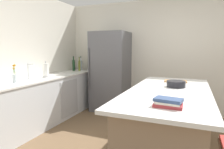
{
  "coord_description": "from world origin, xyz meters",
  "views": [
    {
      "loc": [
        0.61,
        -2.47,
        1.47
      ],
      "look_at": [
        -0.78,
        0.88,
        1.0
      ],
      "focal_mm": 31.62,
      "sensor_mm": 36.0,
      "label": 1
    }
  ],
  "objects_px": {
    "refrigerator": "(110,72)",
    "flower_vase": "(15,77)",
    "paper_towel_roll": "(46,70)",
    "gin_bottle": "(81,65)",
    "mixing_bowl": "(176,84)",
    "olive_oil_bottle": "(79,65)",
    "cookbook_stack": "(168,103)",
    "kitchen_island": "(168,124)",
    "soda_bottle": "(81,65)",
    "cutting_board": "(176,81)",
    "wine_bottle": "(74,65)",
    "sink_faucet": "(29,71)"
  },
  "relations": [
    {
      "from": "refrigerator",
      "to": "flower_vase",
      "type": "height_order",
      "value": "refrigerator"
    },
    {
      "from": "flower_vase",
      "to": "paper_towel_roll",
      "type": "xyz_separation_m",
      "value": [
        0.03,
        0.71,
        0.03
      ]
    },
    {
      "from": "gin_bottle",
      "to": "mixing_bowl",
      "type": "bearing_deg",
      "value": -32.21
    },
    {
      "from": "olive_oil_bottle",
      "to": "cookbook_stack",
      "type": "bearing_deg",
      "value": -44.61
    },
    {
      "from": "kitchen_island",
      "to": "paper_towel_roll",
      "type": "xyz_separation_m",
      "value": [
        -2.39,
        0.42,
        0.58
      ]
    },
    {
      "from": "soda_bottle",
      "to": "cutting_board",
      "type": "relative_size",
      "value": 0.91
    },
    {
      "from": "wine_bottle",
      "to": "cookbook_stack",
      "type": "relative_size",
      "value": 1.37
    },
    {
      "from": "kitchen_island",
      "to": "olive_oil_bottle",
      "type": "bearing_deg",
      "value": 145.35
    },
    {
      "from": "refrigerator",
      "to": "olive_oil_bottle",
      "type": "relative_size",
      "value": 5.23
    },
    {
      "from": "soda_bottle",
      "to": "mixing_bowl",
      "type": "height_order",
      "value": "soda_bottle"
    },
    {
      "from": "kitchen_island",
      "to": "cookbook_stack",
      "type": "distance_m",
      "value": 0.93
    },
    {
      "from": "sink_faucet",
      "to": "mixing_bowl",
      "type": "height_order",
      "value": "sink_faucet"
    },
    {
      "from": "cutting_board",
      "to": "wine_bottle",
      "type": "bearing_deg",
      "value": 161.6
    },
    {
      "from": "refrigerator",
      "to": "cutting_board",
      "type": "relative_size",
      "value": 5.01
    },
    {
      "from": "sink_faucet",
      "to": "soda_bottle",
      "type": "bearing_deg",
      "value": 88.0
    },
    {
      "from": "kitchen_island",
      "to": "flower_vase",
      "type": "bearing_deg",
      "value": -173.09
    },
    {
      "from": "sink_faucet",
      "to": "wine_bottle",
      "type": "distance_m",
      "value": 1.49
    },
    {
      "from": "sink_faucet",
      "to": "olive_oil_bottle",
      "type": "height_order",
      "value": "olive_oil_bottle"
    },
    {
      "from": "gin_bottle",
      "to": "flower_vase",
      "type": "bearing_deg",
      "value": -88.74
    },
    {
      "from": "gin_bottle",
      "to": "cutting_board",
      "type": "distance_m",
      "value": 2.72
    },
    {
      "from": "sink_faucet",
      "to": "wine_bottle",
      "type": "bearing_deg",
      "value": 91.19
    },
    {
      "from": "flower_vase",
      "to": "mixing_bowl",
      "type": "relative_size",
      "value": 1.18
    },
    {
      "from": "refrigerator",
      "to": "sink_faucet",
      "type": "xyz_separation_m",
      "value": [
        -0.92,
        -1.62,
        0.15
      ]
    },
    {
      "from": "refrigerator",
      "to": "gin_bottle",
      "type": "distance_m",
      "value": 0.93
    },
    {
      "from": "gin_bottle",
      "to": "soda_bottle",
      "type": "xyz_separation_m",
      "value": [
        0.05,
        -0.09,
        -0.0
      ]
    },
    {
      "from": "kitchen_island",
      "to": "gin_bottle",
      "type": "bearing_deg",
      "value": 143.17
    },
    {
      "from": "wine_bottle",
      "to": "sink_faucet",
      "type": "bearing_deg",
      "value": -88.81
    },
    {
      "from": "flower_vase",
      "to": "sink_faucet",
      "type": "bearing_deg",
      "value": 98.39
    },
    {
      "from": "soda_bottle",
      "to": "olive_oil_bottle",
      "type": "height_order",
      "value": "olive_oil_bottle"
    },
    {
      "from": "olive_oil_bottle",
      "to": "cutting_board",
      "type": "height_order",
      "value": "olive_oil_bottle"
    },
    {
      "from": "paper_towel_roll",
      "to": "cookbook_stack",
      "type": "distance_m",
      "value": 2.74
    },
    {
      "from": "paper_towel_roll",
      "to": "gin_bottle",
      "type": "distance_m",
      "value": 1.43
    },
    {
      "from": "sink_faucet",
      "to": "soda_bottle",
      "type": "relative_size",
      "value": 0.89
    },
    {
      "from": "kitchen_island",
      "to": "mixing_bowl",
      "type": "bearing_deg",
      "value": 75.73
    },
    {
      "from": "cutting_board",
      "to": "refrigerator",
      "type": "bearing_deg",
      "value": 148.39
    },
    {
      "from": "wine_bottle",
      "to": "cutting_board",
      "type": "distance_m",
      "value": 2.66
    },
    {
      "from": "sink_faucet",
      "to": "olive_oil_bottle",
      "type": "bearing_deg",
      "value": 87.13
    },
    {
      "from": "soda_bottle",
      "to": "olive_oil_bottle",
      "type": "bearing_deg",
      "value": -78.85
    },
    {
      "from": "sink_faucet",
      "to": "paper_towel_roll",
      "type": "height_order",
      "value": "paper_towel_roll"
    },
    {
      "from": "refrigerator",
      "to": "gin_bottle",
      "type": "bearing_deg",
      "value": 170.39
    },
    {
      "from": "kitchen_island",
      "to": "mixing_bowl",
      "type": "xyz_separation_m",
      "value": [
        0.06,
        0.25,
        0.51
      ]
    },
    {
      "from": "wine_bottle",
      "to": "mixing_bowl",
      "type": "xyz_separation_m",
      "value": [
        2.56,
        -1.31,
        -0.09
      ]
    },
    {
      "from": "olive_oil_bottle",
      "to": "mixing_bowl",
      "type": "relative_size",
      "value": 1.39
    },
    {
      "from": "sink_faucet",
      "to": "cookbook_stack",
      "type": "relative_size",
      "value": 1.11
    },
    {
      "from": "kitchen_island",
      "to": "flower_vase",
      "type": "distance_m",
      "value": 2.49
    },
    {
      "from": "gin_bottle",
      "to": "wine_bottle",
      "type": "distance_m",
      "value": 0.28
    },
    {
      "from": "kitchen_island",
      "to": "refrigerator",
      "type": "xyz_separation_m",
      "value": [
        -1.55,
        1.69,
        0.46
      ]
    },
    {
      "from": "wine_bottle",
      "to": "cookbook_stack",
      "type": "distance_m",
      "value": 3.48
    },
    {
      "from": "flower_vase",
      "to": "wine_bottle",
      "type": "xyz_separation_m",
      "value": [
        -0.08,
        1.85,
        0.05
      ]
    },
    {
      "from": "olive_oil_bottle",
      "to": "wine_bottle",
      "type": "xyz_separation_m",
      "value": [
        -0.11,
        -0.09,
        0.01
      ]
    }
  ]
}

